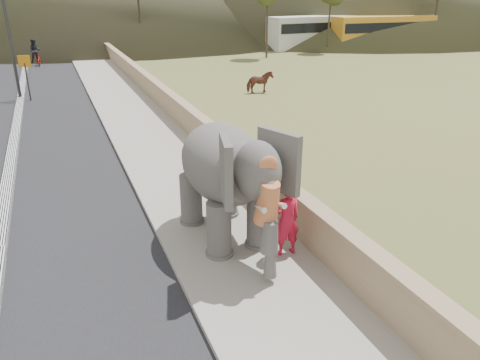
% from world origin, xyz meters
% --- Properties ---
extents(ground, '(160.00, 160.00, 0.00)m').
position_xyz_m(ground, '(0.00, 0.00, 0.00)').
color(ground, olive).
rests_on(ground, ground).
extents(road, '(7.00, 120.00, 0.03)m').
position_xyz_m(road, '(-5.00, 10.00, 0.01)').
color(road, black).
rests_on(road, ground).
extents(median, '(0.35, 120.00, 0.22)m').
position_xyz_m(median, '(-5.00, 10.00, 0.11)').
color(median, black).
rests_on(median, ground).
extents(walkway, '(3.00, 120.00, 0.15)m').
position_xyz_m(walkway, '(0.00, 10.00, 0.07)').
color(walkway, '#9E9687').
rests_on(walkway, ground).
extents(parapet, '(0.30, 120.00, 1.10)m').
position_xyz_m(parapet, '(1.65, 10.00, 0.55)').
color(parapet, tan).
rests_on(parapet, ground).
extents(lamppost, '(1.76, 0.36, 8.00)m').
position_xyz_m(lamppost, '(-4.69, 17.44, 4.87)').
color(lamppost, '#313136').
rests_on(lamppost, ground).
extents(signboard, '(0.60, 0.08, 2.40)m').
position_xyz_m(signboard, '(-4.50, 17.15, 1.64)').
color(signboard, '#2D2D33').
rests_on(signboard, ground).
extents(cow, '(1.50, 0.72, 1.25)m').
position_xyz_m(cow, '(7.76, 14.42, 0.62)').
color(cow, brown).
rests_on(cow, ground).
extents(distant_car, '(4.33, 1.98, 1.44)m').
position_xyz_m(distant_car, '(20.26, 35.38, 0.72)').
color(distant_car, silver).
rests_on(distant_car, ground).
extents(bus_white, '(11.19, 3.56, 3.10)m').
position_xyz_m(bus_white, '(22.48, 32.66, 1.55)').
color(bus_white, silver).
rests_on(bus_white, ground).
extents(bus_orange, '(11.07, 2.80, 3.10)m').
position_xyz_m(bus_orange, '(28.51, 30.23, 1.55)').
color(bus_orange, orange).
rests_on(bus_orange, ground).
extents(elephant_and_man, '(2.35, 3.99, 2.81)m').
position_xyz_m(elephant_and_man, '(0.02, -0.80, 1.54)').
color(elephant_and_man, '#625D58').
rests_on(elephant_and_man, ground).
extents(motorcyclist, '(0.97, 1.83, 2.05)m').
position_xyz_m(motorcyclist, '(-4.07, 30.32, 0.81)').
color(motorcyclist, maroon).
rests_on(motorcyclist, ground).
extents(trees, '(47.92, 43.32, 9.55)m').
position_xyz_m(trees, '(1.62, 28.79, 3.91)').
color(trees, '#473828').
rests_on(trees, ground).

